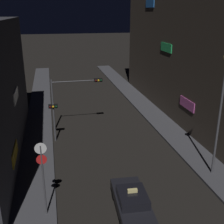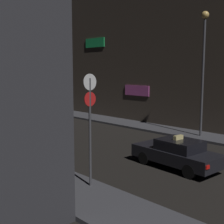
# 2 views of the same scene
# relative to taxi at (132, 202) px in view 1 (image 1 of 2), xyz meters

# --- Properties ---
(sidewalk_left) EXTENTS (2.57, 56.49, 0.17)m
(sidewalk_left) POSITION_rel_taxi_xyz_m (-5.54, 17.34, -0.65)
(sidewalk_left) COLOR #424247
(sidewalk_left) RESTS_ON ground_plane
(sidewalk_right) EXTENTS (2.57, 56.49, 0.17)m
(sidewalk_right) POSITION_rel_taxi_xyz_m (6.94, 17.34, -0.65)
(sidewalk_right) COLOR #424247
(sidewalk_right) RESTS_ON ground_plane
(building_facade_right) EXTENTS (11.86, 28.44, 16.08)m
(building_facade_right) POSITION_rel_taxi_xyz_m (14.12, 15.65, 7.30)
(building_facade_right) COLOR #473D33
(building_facade_right) RESTS_ON ground_plane
(taxi) EXTENTS (2.06, 4.55, 1.62)m
(taxi) POSITION_rel_taxi_xyz_m (0.00, 0.00, 0.00)
(taxi) COLOR black
(taxi) RESTS_ON ground_plane
(traffic_light_overhead) EXTENTS (4.90, 0.42, 5.04)m
(traffic_light_overhead) POSITION_rel_taxi_xyz_m (-2.07, 13.30, 2.97)
(traffic_light_overhead) COLOR #47474C
(traffic_light_overhead) RESTS_ON ground_plane
(traffic_light_left_kerb) EXTENTS (0.80, 0.42, 3.55)m
(traffic_light_left_kerb) POSITION_rel_taxi_xyz_m (-4.01, 10.74, 1.82)
(traffic_light_left_kerb) COLOR #47474C
(traffic_light_left_kerb) RESTS_ON ground_plane
(sign_pole_left) EXTENTS (0.63, 0.10, 4.44)m
(sign_pole_left) POSITION_rel_taxi_xyz_m (-4.81, 0.77, 2.13)
(sign_pole_left) COLOR #47474C
(sign_pole_left) RESTS_ON sidewalk_left
(street_lamp_near_block) EXTENTS (0.51, 0.51, 8.43)m
(street_lamp_near_block) POSITION_rel_taxi_xyz_m (6.74, 2.67, 5.04)
(street_lamp_near_block) COLOR #47474C
(street_lamp_near_block) RESTS_ON sidewalk_right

